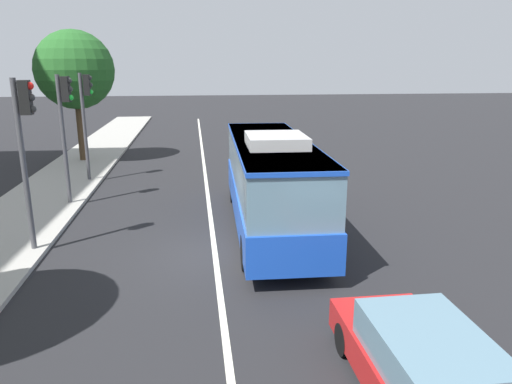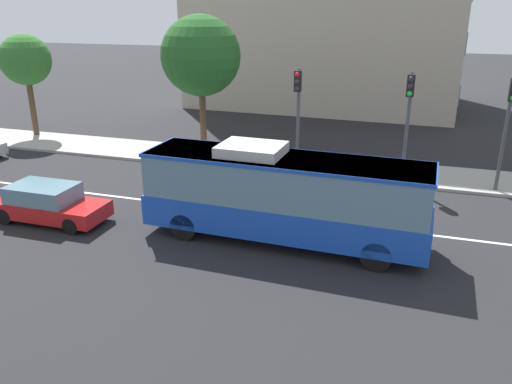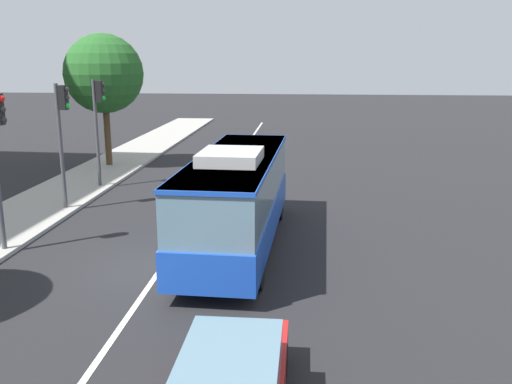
% 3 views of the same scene
% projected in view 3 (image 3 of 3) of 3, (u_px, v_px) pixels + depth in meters
% --- Properties ---
extents(ground_plane, '(160.00, 160.00, 0.00)m').
position_uv_depth(ground_plane, '(162.00, 268.00, 16.71)').
color(ground_plane, black).
extents(lane_centre_line, '(76.00, 0.16, 0.01)m').
position_uv_depth(lane_centre_line, '(162.00, 268.00, 16.70)').
color(lane_centre_line, silver).
rests_on(lane_centre_line, ground_plane).
extents(transit_bus, '(10.08, 2.84, 3.46)m').
position_uv_depth(transit_bus, '(237.00, 194.00, 18.20)').
color(transit_bus, '#1947B7').
rests_on(transit_bus, ground_plane).
extents(traffic_light_near_corner, '(0.34, 0.62, 5.20)m').
position_uv_depth(traffic_light_near_corner, '(63.00, 125.00, 22.10)').
color(traffic_light_near_corner, '#47474C').
rests_on(traffic_light_near_corner, ground_plane).
extents(traffic_light_far_corner, '(0.32, 0.62, 5.20)m').
position_uv_depth(traffic_light_far_corner, '(99.00, 115.00, 26.08)').
color(traffic_light_far_corner, '#47474C').
rests_on(traffic_light_far_corner, ground_plane).
extents(street_tree_kerbside_centre, '(4.40, 4.40, 7.50)m').
position_uv_depth(street_tree_kerbside_centre, '(104.00, 74.00, 30.83)').
color(street_tree_kerbside_centre, '#4C3823').
rests_on(street_tree_kerbside_centre, ground_plane).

